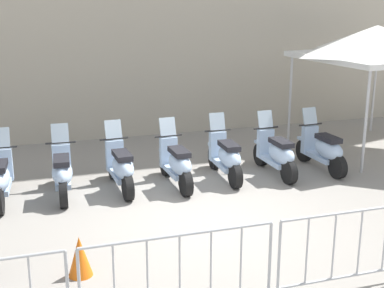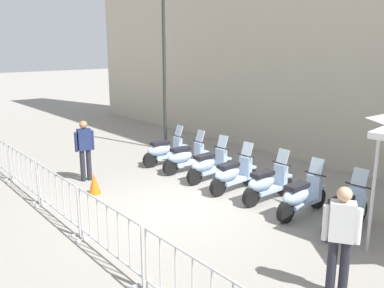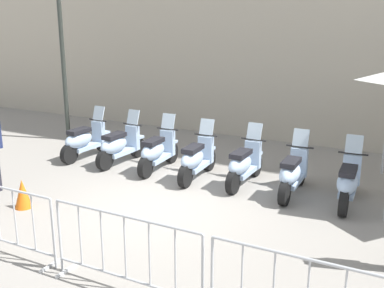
% 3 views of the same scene
% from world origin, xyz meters
% --- Properties ---
extents(ground_plane, '(120.00, 120.00, 0.00)m').
position_xyz_m(ground_plane, '(0.00, 0.00, 0.00)').
color(ground_plane, gray).
extents(motorcycle_0, '(0.66, 1.72, 1.24)m').
position_xyz_m(motorcycle_0, '(-2.94, 2.23, 0.45)').
color(motorcycle_0, black).
rests_on(motorcycle_0, ground).
extents(motorcycle_1, '(0.66, 1.72, 1.24)m').
position_xyz_m(motorcycle_1, '(-1.88, 2.11, 0.45)').
color(motorcycle_1, black).
rests_on(motorcycle_1, ground).
extents(motorcycle_2, '(0.56, 1.73, 1.24)m').
position_xyz_m(motorcycle_2, '(-0.82, 1.97, 0.45)').
color(motorcycle_2, black).
rests_on(motorcycle_2, ground).
extents(motorcycle_3, '(0.56, 1.73, 1.24)m').
position_xyz_m(motorcycle_3, '(0.21, 1.74, 0.45)').
color(motorcycle_3, black).
rests_on(motorcycle_3, ground).
extents(motorcycle_4, '(0.62, 1.72, 1.24)m').
position_xyz_m(motorcycle_4, '(1.28, 1.73, 0.45)').
color(motorcycle_4, black).
rests_on(motorcycle_4, ground).
extents(motorcycle_5, '(0.57, 1.73, 1.24)m').
position_xyz_m(motorcycle_5, '(2.32, 1.50, 0.45)').
color(motorcycle_5, black).
rests_on(motorcycle_5, ground).
extents(motorcycle_6, '(0.56, 1.73, 1.24)m').
position_xyz_m(motorcycle_6, '(3.37, 1.37, 0.45)').
color(motorcycle_6, black).
rests_on(motorcycle_6, ground).
extents(barrier_segment_1, '(2.22, 0.69, 1.07)m').
position_xyz_m(barrier_segment_1, '(-3.75, -2.05, 0.53)').
color(barrier_segment_1, '#B2B5B7').
rests_on(barrier_segment_1, ground).
extents(barrier_segment_2, '(2.22, 0.69, 1.07)m').
position_xyz_m(barrier_segment_2, '(-1.45, -2.33, 0.53)').
color(barrier_segment_2, '#B2B5B7').
rests_on(barrier_segment_2, ground).
extents(barrier_segment_3, '(2.22, 0.69, 1.07)m').
position_xyz_m(barrier_segment_3, '(0.85, -2.61, 0.53)').
color(barrier_segment_3, '#B2B5B7').
rests_on(barrier_segment_3, ground).
extents(street_lamp, '(0.36, 0.36, 5.85)m').
position_xyz_m(street_lamp, '(-4.44, 3.65, 3.52)').
color(street_lamp, '#2D332D').
rests_on(street_lamp, ground).
extents(officer_near_row_end, '(0.50, 0.36, 1.73)m').
position_xyz_m(officer_near_row_end, '(4.21, -0.82, 0.98)').
color(officer_near_row_end, '#23232D').
rests_on(officer_near_row_end, ground).
extents(officer_by_barriers, '(0.31, 0.53, 1.73)m').
position_xyz_m(officer_by_barriers, '(-3.36, -0.42, 0.98)').
color(officer_by_barriers, '#23232D').
rests_on(officer_by_barriers, ground).
extents(traffic_cone, '(0.32, 0.32, 0.55)m').
position_xyz_m(traffic_cone, '(-2.25, -0.87, 0.28)').
color(traffic_cone, orange).
rests_on(traffic_cone, ground).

